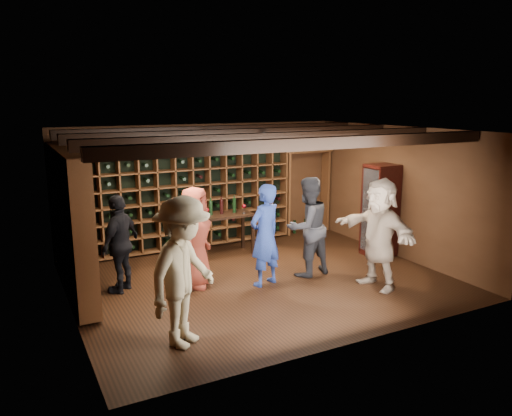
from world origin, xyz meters
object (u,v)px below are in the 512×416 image
man_grey_suit (307,227)px  guest_red_floral (195,237)px  guest_woman_black (120,243)px  guest_khaki (183,272)px  tasting_table (225,219)px  guest_beige (379,233)px  man_blue_shirt (265,235)px  display_cabinet (380,212)px

man_grey_suit → guest_red_floral: bearing=-19.0°
guest_woman_black → guest_khaki: bearing=52.3°
guest_red_floral → guest_woman_black: (-1.11, 0.34, -0.04)m
guest_red_floral → tasting_table: size_ratio=1.50×
guest_beige → tasting_table: size_ratio=1.63×
guest_khaki → guest_red_floral: bearing=27.3°
man_grey_suit → man_blue_shirt: bearing=-2.4°
guest_red_floral → guest_beige: 2.95m
man_blue_shirt → guest_red_floral: (-1.03, 0.46, -0.02)m
display_cabinet → man_grey_suit: 1.89m
guest_red_floral → man_blue_shirt: bearing=-75.0°
man_grey_suit → guest_beige: guest_beige is taller
guest_woman_black → man_blue_shirt: bearing=114.1°
man_blue_shirt → guest_woman_black: (-2.14, 0.80, -0.06)m
man_blue_shirt → man_grey_suit: (0.87, 0.08, 0.02)m
man_grey_suit → tasting_table: size_ratio=1.56×
guest_khaki → man_grey_suit: bearing=-10.5°
display_cabinet → man_grey_suit: display_cabinet is taller
guest_beige → tasting_table: 3.09m
man_grey_suit → guest_red_floral: 1.93m
display_cabinet → guest_khaki: guest_khaki is taller
display_cabinet → man_grey_suit: bearing=-170.4°
display_cabinet → guest_khaki: bearing=-159.1°
man_grey_suit → guest_woman_black: 3.09m
guest_woman_black → display_cabinet: bearing=129.8°
display_cabinet → guest_red_floral: 3.77m
display_cabinet → guest_beige: (-1.16, -1.32, 0.04)m
display_cabinet → man_blue_shirt: 2.76m
display_cabinet → guest_red_floral: size_ratio=1.07×
tasting_table → guest_beige: bearing=-60.9°
guest_red_floral → guest_woman_black: 1.16m
guest_red_floral → guest_khaki: bearing=-165.4°
guest_beige → tasting_table: bearing=-155.5°
man_blue_shirt → guest_beige: bearing=132.0°
guest_red_floral → guest_woman_black: size_ratio=1.05×
man_blue_shirt → guest_red_floral: bearing=-41.8°
guest_woman_black → guest_beige: (3.72, -1.71, 0.11)m
tasting_table → man_grey_suit: bearing=-64.9°
tasting_table → display_cabinet: bearing=-27.5°
display_cabinet → guest_khaki: (-4.58, -1.75, 0.08)m
man_grey_suit → guest_beige: 1.23m
man_blue_shirt → display_cabinet: bearing=170.5°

